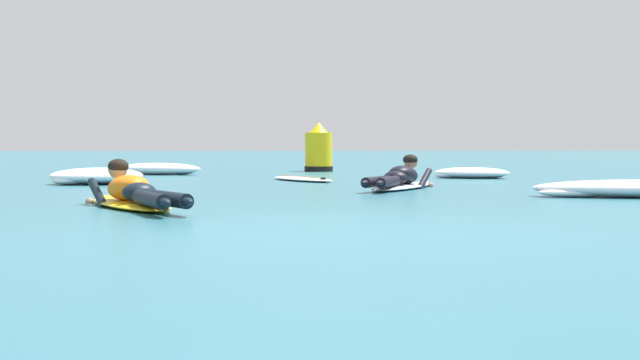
% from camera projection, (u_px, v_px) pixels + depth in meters
% --- Properties ---
extents(ground_plane, '(120.00, 120.00, 0.00)m').
position_uv_depth(ground_plane, '(309.00, 178.00, 16.38)').
color(ground_plane, '#2D6B7A').
extents(surfer_near, '(1.53, 2.49, 0.54)m').
position_uv_depth(surfer_near, '(133.00, 194.00, 8.86)').
color(surfer_near, yellow).
rests_on(surfer_near, ground).
extents(surfer_far, '(1.42, 2.51, 0.54)m').
position_uv_depth(surfer_far, '(400.00, 180.00, 12.52)').
color(surfer_far, silver).
rests_on(surfer_far, ground).
extents(drifting_surfboard, '(1.35, 1.97, 0.16)m').
position_uv_depth(drifting_surfboard, '(302.00, 179.00, 15.27)').
color(drifting_surfboard, white).
rests_on(drifting_surfboard, ground).
extents(whitewater_front, '(1.79, 1.60, 0.26)m').
position_uv_depth(whitewater_front, '(97.00, 176.00, 14.11)').
color(whitewater_front, white).
rests_on(whitewater_front, ground).
extents(whitewater_mid_left, '(1.60, 1.24, 0.20)m').
position_uv_depth(whitewater_mid_left, '(472.00, 173.00, 16.46)').
color(whitewater_mid_left, white).
rests_on(whitewater_mid_left, ground).
extents(whitewater_back, '(1.95, 1.06, 0.24)m').
position_uv_depth(whitewater_back, '(158.00, 169.00, 18.24)').
color(whitewater_back, white).
rests_on(whitewater_back, ground).
extents(channel_marker_buoy, '(0.66, 0.66, 1.14)m').
position_uv_depth(channel_marker_buoy, '(319.00, 151.00, 20.36)').
color(channel_marker_buoy, yellow).
rests_on(channel_marker_buoy, ground).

